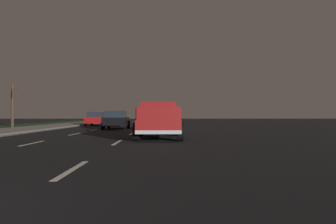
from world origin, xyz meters
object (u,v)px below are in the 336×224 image
sedan_black (116,120)px  bare_tree_far (13,104)px  sedan_red (97,119)px  sedan_silver (162,120)px  pickup_truck (158,120)px

sedan_black → bare_tree_far: bearing=69.3°
sedan_red → sedan_silver: bearing=-146.4°
pickup_truck → sedan_silver: (7.82, -0.16, -0.13)m
pickup_truck → sedan_red: 20.25m
pickup_truck → sedan_black: 10.98m
pickup_truck → sedan_black: pickup_truck is taller
sedan_silver → bare_tree_far: 16.09m
sedan_red → sedan_silver: (-11.10, -7.38, 0.00)m
sedan_silver → pickup_truck: bearing=178.9°
sedan_red → sedan_black: same height
pickup_truck → sedan_silver: 7.82m
sedan_silver → sedan_red: bearing=33.6°
sedan_red → bare_tree_far: 8.67m
pickup_truck → bare_tree_far: bearing=45.2°
sedan_black → bare_tree_far: (4.05, 10.74, 1.49)m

